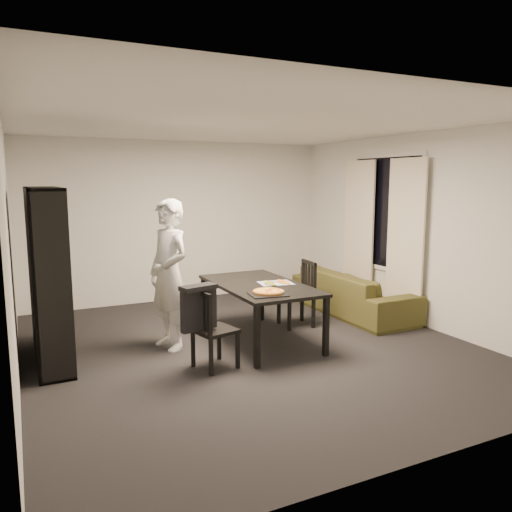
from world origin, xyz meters
name	(u,v)px	position (x,y,z in m)	size (l,w,h in m)	color
room	(251,239)	(0.00, 0.00, 1.30)	(5.01, 5.51, 2.61)	black
window_pane	(386,213)	(2.48, 0.60, 1.50)	(0.02, 1.40, 1.60)	black
window_frame	(386,213)	(2.48, 0.60, 1.50)	(0.03, 1.52, 1.72)	white
curtain_left	(405,240)	(2.40, 0.08, 1.15)	(0.03, 0.70, 2.25)	silver
curtain_right	(359,233)	(2.40, 1.12, 1.15)	(0.03, 0.70, 2.25)	silver
bookshelf	(48,275)	(-2.16, 0.60, 0.95)	(0.35, 1.50, 1.90)	black
dining_table	(260,289)	(0.20, 0.18, 0.66)	(0.96, 1.73, 0.72)	black
chair_left	(208,324)	(-0.69, -0.43, 0.49)	(0.48, 0.48, 0.85)	black
chair_right	(302,289)	(1.02, 0.53, 0.51)	(0.45, 0.45, 0.89)	black
draped_jacket	(199,306)	(-0.80, -0.46, 0.70)	(0.40, 0.25, 0.47)	black
person	(169,275)	(-0.86, 0.41, 0.88)	(0.64, 0.42, 1.76)	silver
baking_tray	(268,294)	(0.03, -0.39, 0.73)	(0.40, 0.32, 0.01)	black
pepperoni_pizza	(268,292)	(0.05, -0.36, 0.75)	(0.35, 0.35, 0.03)	#915D2A
kitchen_towel	(276,283)	(0.39, 0.11, 0.72)	(0.40, 0.30, 0.01)	silver
pizza_slices	(276,283)	(0.39, 0.09, 0.73)	(0.37, 0.31, 0.01)	gold
sofa	(353,292)	(2.03, 0.74, 0.32)	(2.16, 0.84, 0.63)	#3D3B18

